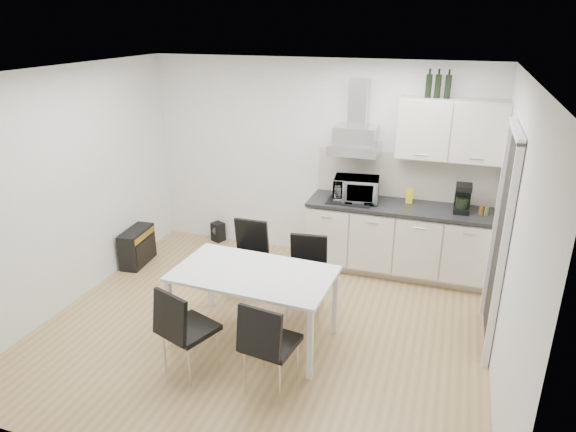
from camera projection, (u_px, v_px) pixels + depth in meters
name	position (u px, v px, depth m)	size (l,w,h in m)	color
ground	(263.00, 327.00, 5.42)	(4.50, 4.50, 0.00)	tan
wall_back	(316.00, 161.00, 6.72)	(4.50, 0.10, 2.60)	white
wall_front	(143.00, 320.00, 3.18)	(4.50, 0.10, 2.60)	white
wall_left	(69.00, 189.00, 5.61)	(0.10, 4.00, 2.60)	white
wall_right	(511.00, 242.00, 4.28)	(0.10, 4.00, 2.60)	white
ceiling	(257.00, 73.00, 4.48)	(4.50, 4.50, 0.00)	white
doorway	(498.00, 243.00, 4.87)	(0.08, 1.04, 2.10)	white
kitchenette	(402.00, 211.00, 6.30)	(2.22, 0.64, 2.52)	beige
dining_table	(254.00, 279.00, 4.99)	(1.58, 0.95, 0.75)	white
chair_far_left	(246.00, 261.00, 5.90)	(0.44, 0.50, 0.88)	black
chair_far_right	(305.00, 279.00, 5.49)	(0.44, 0.50, 0.88)	black
chair_near_left	(190.00, 330.00, 4.59)	(0.44, 0.50, 0.88)	black
chair_near_right	(271.00, 344.00, 4.39)	(0.44, 0.50, 0.88)	black
guitar_amp	(137.00, 246.00, 6.74)	(0.30, 0.59, 0.48)	black
floor_speaker	(218.00, 232.00, 7.47)	(0.17, 0.15, 0.28)	black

